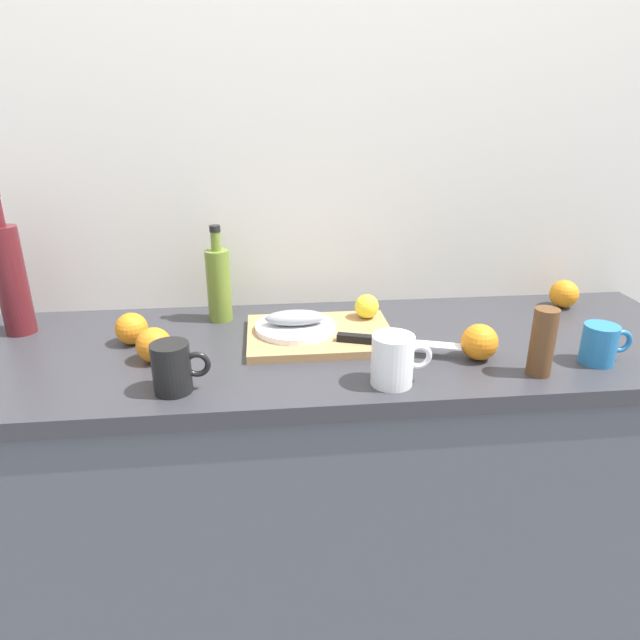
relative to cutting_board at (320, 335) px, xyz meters
The scene contains 18 objects.
ground_plane 0.91m from the cutting_board, 128.54° to the right, with size 12.00×12.00×0.00m, color slate.
back_wall 0.45m from the cutting_board, 95.07° to the left, with size 3.20×0.05×2.50m, color white.
kitchen_counter 0.46m from the cutting_board, 128.54° to the right, with size 2.00×0.60×0.90m.
cutting_board is the anchor object (origin of this frame).
white_plate 0.06m from the cutting_board, 166.54° to the left, with size 0.20×0.20×0.01m, color white.
fish_fillet 0.08m from the cutting_board, 166.54° to the left, with size 0.15×0.06×0.04m, color gray.
chef_knife 0.17m from the cutting_board, 34.37° to the right, with size 0.28×0.12×0.02m.
lemon_0 0.16m from the cutting_board, 31.17° to the left, with size 0.06×0.06×0.06m, color yellow.
olive_oil_bottle 0.32m from the cutting_board, 148.09° to the left, with size 0.06×0.06×0.26m.
wine_bottle 0.78m from the cutting_board, behind, with size 0.07×0.07×0.36m.
coffee_mug_0 0.29m from the cutting_board, 63.26° to the right, with size 0.13×0.09×0.11m.
coffee_mug_1 0.41m from the cutting_board, 143.71° to the right, with size 0.12×0.08×0.11m.
coffee_mug_2 0.65m from the cutting_board, 18.17° to the right, with size 0.12×0.08×0.09m.
orange_0 0.46m from the cutting_board, behind, with size 0.08×0.08×0.08m, color orange.
orange_1 0.39m from the cutting_board, 23.77° to the right, with size 0.08×0.08×0.08m, color orange.
orange_2 0.40m from the cutting_board, 167.21° to the right, with size 0.08×0.08×0.08m, color orange.
orange_3 0.74m from the cutting_board, 12.11° to the left, with size 0.08×0.08×0.08m, color orange.
pepper_mill 0.52m from the cutting_board, 28.18° to the right, with size 0.05×0.05×0.15m, color brown.
Camera 1 is at (-0.11, -1.23, 1.45)m, focal length 30.74 mm.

